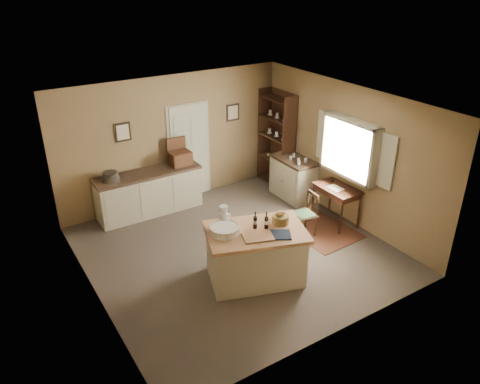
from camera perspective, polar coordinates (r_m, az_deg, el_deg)
The scene contains 16 objects.
ground at distance 8.49m, azimuth -0.42°, elevation -7.17°, with size 5.00×5.00×0.00m, color brown.
wall_back at distance 9.89m, azimuth -8.16°, elevation 6.29°, with size 5.00×0.10×2.70m, color olive.
wall_front at distance 6.12m, azimuth 12.10°, elevation -7.31°, with size 5.00×0.10×2.70m, color olive.
wall_left at distance 6.99m, azimuth -18.17°, elevation -3.56°, with size 0.10×5.00×2.70m, color olive.
wall_right at distance 9.29m, azimuth 12.81°, elevation 4.57°, with size 0.10×5.00×2.70m, color olive.
ceiling at distance 7.36m, azimuth -0.49°, elevation 10.68°, with size 5.00×5.00×0.00m, color silver.
door at distance 10.10m, azimuth -6.18°, elevation 5.05°, with size 0.97×0.06×2.11m, color beige.
framed_prints at distance 9.83m, azimuth -7.18°, elevation 8.51°, with size 2.82×0.02×0.38m.
window at distance 9.04m, azimuth 13.46°, elevation 5.25°, with size 0.25×1.99×1.12m.
work_island at distance 7.55m, azimuth 1.84°, elevation -7.48°, with size 1.80×1.46×1.20m.
sideboard at distance 9.71m, azimuth -10.98°, elevation 0.12°, with size 2.16×0.61×1.18m.
rug at distance 9.29m, azimuth 9.32°, elevation -4.33°, with size 1.10×1.60×0.01m, color #51281A.
writing_desk at distance 9.26m, azimuth 11.71°, elevation 0.00°, with size 0.55×0.89×0.82m.
desk_chair at distance 8.85m, azimuth 7.83°, elevation -2.82°, with size 0.39×0.39×0.83m, color #311B12, non-canonical shape.
right_cabinet at distance 10.25m, azimuth 6.51°, elevation 1.74°, with size 0.59×1.05×0.99m.
shelving_unit at distance 10.70m, azimuth 4.66°, elevation 6.47°, with size 0.37×0.97×2.16m.
Camera 1 is at (-3.73, -6.04, 4.66)m, focal length 35.00 mm.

